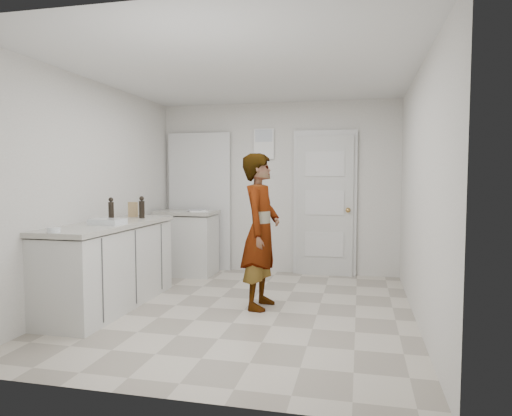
% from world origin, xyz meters
% --- Properties ---
extents(ground, '(4.00, 4.00, 0.00)m').
position_xyz_m(ground, '(0.00, 0.00, 0.00)').
color(ground, gray).
rests_on(ground, ground).
extents(room_shell, '(4.00, 4.00, 4.00)m').
position_xyz_m(room_shell, '(-0.17, 1.95, 1.02)').
color(room_shell, beige).
rests_on(room_shell, ground).
extents(main_counter, '(0.64, 1.96, 0.93)m').
position_xyz_m(main_counter, '(-1.45, -0.20, 0.43)').
color(main_counter, silver).
rests_on(main_counter, ground).
extents(side_counter, '(0.84, 0.61, 0.93)m').
position_xyz_m(side_counter, '(-1.25, 1.55, 0.43)').
color(side_counter, silver).
rests_on(side_counter, ground).
extents(person, '(0.45, 0.64, 1.67)m').
position_xyz_m(person, '(0.15, 0.15, 0.84)').
color(person, silver).
rests_on(person, ground).
extents(cake_mix_box, '(0.12, 0.07, 0.18)m').
position_xyz_m(cake_mix_box, '(-1.54, 0.50, 1.02)').
color(cake_mix_box, olive).
rests_on(cake_mix_box, main_counter).
extents(spice_jar, '(0.05, 0.05, 0.08)m').
position_xyz_m(spice_jar, '(-1.40, 0.46, 0.97)').
color(spice_jar, tan).
rests_on(spice_jar, main_counter).
extents(oil_cruet_a, '(0.07, 0.07, 0.26)m').
position_xyz_m(oil_cruet_a, '(-1.34, 0.35, 1.05)').
color(oil_cruet_a, black).
rests_on(oil_cruet_a, main_counter).
extents(oil_cruet_b, '(0.06, 0.06, 0.27)m').
position_xyz_m(oil_cruet_b, '(-1.46, -0.14, 1.05)').
color(oil_cruet_b, black).
rests_on(oil_cruet_b, main_counter).
extents(baking_dish, '(0.34, 0.25, 0.06)m').
position_xyz_m(baking_dish, '(-1.37, -0.37, 0.95)').
color(baking_dish, silver).
rests_on(baking_dish, main_counter).
extents(egg_bowl, '(0.12, 0.12, 0.04)m').
position_xyz_m(egg_bowl, '(-1.46, -1.10, 0.95)').
color(egg_bowl, silver).
rests_on(egg_bowl, main_counter).
extents(papers, '(0.36, 0.39, 0.01)m').
position_xyz_m(papers, '(-1.07, 1.53, 0.93)').
color(papers, white).
rests_on(papers, side_counter).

